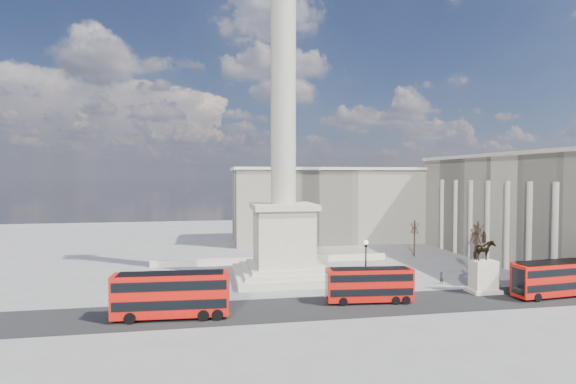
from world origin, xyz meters
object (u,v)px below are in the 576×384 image
(red_bus_d, at_px, (552,277))
(victorian_lamp, at_px, (366,264))
(red_bus_b, at_px, (370,285))
(equestrian_statue, at_px, (483,271))
(red_bus_c, at_px, (554,279))
(pedestrian_crossing, at_px, (360,286))
(nelsons_column, at_px, (283,189))
(pedestrian_walking, at_px, (442,278))
(pedestrian_standing, at_px, (498,283))
(red_bus_a, at_px, (172,295))

(red_bus_d, relative_size, victorian_lamp, 1.50)
(red_bus_b, relative_size, equestrian_statue, 1.30)
(red_bus_c, height_order, equestrian_statue, equestrian_statue)
(red_bus_d, height_order, pedestrian_crossing, red_bus_d)
(nelsons_column, relative_size, red_bus_b, 4.88)
(victorian_lamp, height_order, equestrian_statue, equestrian_statue)
(victorian_lamp, xyz_separation_m, pedestrian_walking, (12.78, 5.05, -3.36))
(pedestrian_crossing, bearing_deg, red_bus_c, -131.59)
(victorian_lamp, bearing_deg, pedestrian_crossing, 86.11)
(red_bus_d, bearing_deg, pedestrian_standing, 141.44)
(red_bus_d, bearing_deg, nelsons_column, 149.02)
(equestrian_statue, xyz_separation_m, pedestrian_standing, (2.73, 0.95, -1.82))
(equestrian_statue, height_order, pedestrian_crossing, equestrian_statue)
(pedestrian_standing, bearing_deg, pedestrian_walking, -46.78)
(red_bus_a, xyz_separation_m, equestrian_statue, (38.06, 3.68, 0.18))
(red_bus_b, distance_m, pedestrian_crossing, 4.58)
(nelsons_column, bearing_deg, victorian_lamp, -56.87)
(nelsons_column, bearing_deg, pedestrian_walking, -19.22)
(red_bus_c, bearing_deg, victorian_lamp, 165.30)
(red_bus_b, height_order, pedestrian_standing, red_bus_b)
(nelsons_column, distance_m, red_bus_a, 24.01)
(red_bus_b, relative_size, victorian_lamp, 1.44)
(victorian_lamp, bearing_deg, red_bus_d, -6.02)
(red_bus_b, bearing_deg, pedestrian_crossing, 90.40)
(nelsons_column, height_order, red_bus_b, nelsons_column)
(victorian_lamp, distance_m, equestrian_statue, 15.68)
(victorian_lamp, bearing_deg, pedestrian_walking, 21.56)
(pedestrian_standing, bearing_deg, victorian_lamp, -6.88)
(red_bus_a, distance_m, victorian_lamp, 22.83)
(nelsons_column, relative_size, pedestrian_crossing, 28.51)
(pedestrian_standing, bearing_deg, equestrian_statue, 9.81)
(red_bus_a, xyz_separation_m, pedestrian_crossing, (22.62, 6.27, -1.65))
(pedestrian_walking, bearing_deg, victorian_lamp, -162.26)
(nelsons_column, xyz_separation_m, pedestrian_walking, (20.82, -7.26, -12.10))
(red_bus_a, distance_m, red_bus_c, 45.21)
(nelsons_column, xyz_separation_m, victorian_lamp, (8.03, -12.31, -8.74))
(pedestrian_walking, xyz_separation_m, pedestrian_standing, (5.55, -4.24, 0.06))
(red_bus_c, bearing_deg, red_bus_b, 170.15)
(red_bus_d, bearing_deg, pedestrian_walking, 138.96)
(red_bus_a, relative_size, victorian_lamp, 1.69)
(pedestrian_walking, height_order, pedestrian_crossing, pedestrian_crossing)
(equestrian_statue, bearing_deg, pedestrian_crossing, 170.49)
(red_bus_b, height_order, pedestrian_crossing, red_bus_b)
(red_bus_b, bearing_deg, pedestrian_walking, 33.37)
(pedestrian_walking, relative_size, pedestrian_standing, 0.93)
(nelsons_column, distance_m, pedestrian_crossing, 17.59)
(red_bus_c, relative_size, victorian_lamp, 1.51)
(red_bus_a, distance_m, pedestrian_standing, 41.08)
(red_bus_c, distance_m, pedestrian_walking, 13.31)
(red_bus_d, xyz_separation_m, victorian_lamp, (-23.44, 2.47, 1.96))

